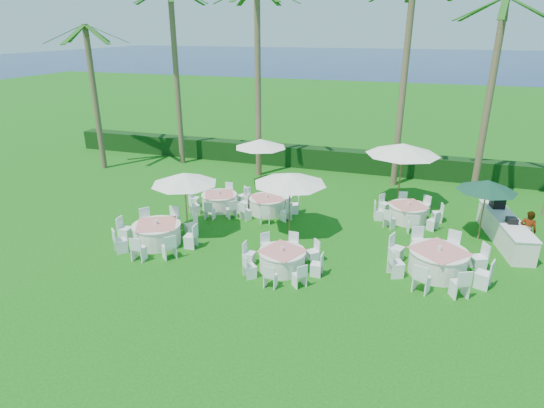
{
  "coord_description": "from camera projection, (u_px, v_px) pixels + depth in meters",
  "views": [
    {
      "loc": [
        4.83,
        -13.76,
        7.86
      ],
      "look_at": [
        -0.38,
        2.23,
        1.3
      ],
      "focal_mm": 30.0,
      "sensor_mm": 36.0,
      "label": 1
    }
  ],
  "objects": [
    {
      "name": "umbrella_d",
      "position": [
        403.0,
        149.0,
        20.55
      ],
      "size": [
        3.35,
        3.35,
        2.97
      ],
      "color": "brown",
      "rests_on": "ground"
    },
    {
      "name": "banquet_table_f",
      "position": [
        408.0,
        212.0,
        19.64
      ],
      "size": [
        2.89,
        2.89,
        0.88
      ],
      "color": "silver",
      "rests_on": "ground"
    },
    {
      "name": "banquet_table_d",
      "position": [
        219.0,
        201.0,
        20.95
      ],
      "size": [
        2.87,
        2.87,
        0.88
      ],
      "color": "silver",
      "rests_on": "ground"
    },
    {
      "name": "umbrella_green",
      "position": [
        487.0,
        186.0,
        17.25
      ],
      "size": [
        2.23,
        2.23,
        2.46
      ],
      "color": "brown",
      "rests_on": "ground"
    },
    {
      "name": "hedge",
      "position": [
        329.0,
        159.0,
        26.85
      ],
      "size": [
        34.0,
        1.0,
        1.2
      ],
      "primitive_type": "cube",
      "color": "black",
      "rests_on": "ground"
    },
    {
      "name": "ocean",
      "position": [
        405.0,
        63.0,
        106.79
      ],
      "size": [
        260.0,
        260.0,
        0.0
      ],
      "primitive_type": "plane",
      "color": "#060B41",
      "rests_on": "ground"
    },
    {
      "name": "banquet_table_a",
      "position": [
        157.0,
        233.0,
        17.55
      ],
      "size": [
        3.25,
        3.25,
        0.98
      ],
      "color": "silver",
      "rests_on": "ground"
    },
    {
      "name": "palm_d",
      "position": [
        490.0,
        94.0,
        20.8
      ],
      "size": [
        4.21,
        4.39,
        9.11
      ],
      "color": "brown",
      "rests_on": "ground"
    },
    {
      "name": "umbrella_b",
      "position": [
        290.0,
        178.0,
        17.78
      ],
      "size": [
        2.92,
        2.92,
        2.56
      ],
      "color": "brown",
      "rests_on": "ground"
    },
    {
      "name": "banquet_table_b",
      "position": [
        282.0,
        259.0,
        15.67
      ],
      "size": [
        2.83,
        2.83,
        0.87
      ],
      "color": "silver",
      "rests_on": "ground"
    },
    {
      "name": "palm_c",
      "position": [
        404.0,
        79.0,
        22.32
      ],
      "size": [
        4.19,
        4.39,
        10.02
      ],
      "color": "brown",
      "rests_on": "ground"
    },
    {
      "name": "umbrella_a",
      "position": [
        184.0,
        178.0,
        17.7
      ],
      "size": [
        2.62,
        2.62,
        2.58
      ],
      "color": "brown",
      "rests_on": "ground"
    },
    {
      "name": "buffet_table",
      "position": [
        505.0,
        229.0,
        17.68
      ],
      "size": [
        1.68,
        4.3,
        1.5
      ],
      "color": "silver",
      "rests_on": "ground"
    },
    {
      "name": "umbrella_c",
      "position": [
        261.0,
        143.0,
        23.3
      ],
      "size": [
        2.69,
        2.69,
        2.52
      ],
      "color": "brown",
      "rests_on": "ground"
    },
    {
      "name": "banquet_table_e",
      "position": [
        267.0,
        205.0,
        20.51
      ],
      "size": [
        2.86,
        2.86,
        0.88
      ],
      "color": "silver",
      "rests_on": "ground"
    },
    {
      "name": "ground",
      "position": [
        263.0,
        260.0,
        16.44
      ],
      "size": [
        120.0,
        120.0,
        0.0
      ],
      "primitive_type": "plane",
      "color": "#11540E",
      "rests_on": "ground"
    },
    {
      "name": "palm_f",
      "position": [
        94.0,
        92.0,
        25.61
      ],
      "size": [
        4.15,
        4.4,
        8.03
      ],
      "color": "brown",
      "rests_on": "ground"
    },
    {
      "name": "palm_b",
      "position": [
        258.0,
        76.0,
        23.97
      ],
      "size": [
        4.29,
        4.34,
        9.93
      ],
      "color": "brown",
      "rests_on": "ground"
    },
    {
      "name": "banquet_table_c",
      "position": [
        438.0,
        261.0,
        15.4
      ],
      "size": [
        3.37,
        3.37,
        1.03
      ],
      "color": "silver",
      "rests_on": "ground"
    },
    {
      "name": "staff_person",
      "position": [
        527.0,
        231.0,
        16.87
      ],
      "size": [
        0.68,
        0.55,
        1.6
      ],
      "primitive_type": "imported",
      "rotation": [
        0.0,
        0.0,
        2.8
      ],
      "color": "gray",
      "rests_on": "ground"
    },
    {
      "name": "palm_a",
      "position": [
        176.0,
        71.0,
        26.26
      ],
      "size": [
        4.4,
        3.96,
        10.04
      ],
      "color": "brown",
      "rests_on": "ground"
    }
  ]
}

